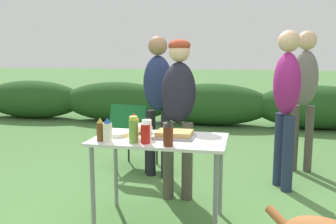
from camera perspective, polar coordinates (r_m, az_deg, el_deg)
The scene contains 18 objects.
ground_plane at distance 3.35m, azimuth -1.22°, elevation -16.42°, with size 60.00×60.00×0.00m, color #4C7A3D.
shrub_hedge at distance 7.58m, azimuth 6.62°, elevation 1.19°, with size 14.40×0.90×0.83m.
folding_table at distance 3.12m, azimuth -1.26°, elevation -5.36°, with size 1.10×0.64×0.74m.
food_tray at distance 3.12m, azimuth 0.99°, elevation -3.43°, with size 0.33×0.25×0.06m.
plate_stack at distance 3.21m, azimuth -7.83°, elevation -3.33°, with size 0.21×0.21×0.03m, color white.
mixing_bowl at distance 3.30m, azimuth -4.05°, elevation -2.44°, with size 0.20×0.20×0.09m, color silver.
paper_cup_stack at distance 3.09m, azimuth -3.27°, elevation -2.60°, with size 0.08×0.08×0.15m, color white.
mayo_bottle at distance 2.99m, azimuth -9.20°, elevation -2.81°, with size 0.07×0.07×0.19m.
mustard_bottle at distance 3.11m, azimuth -5.22°, elevation -2.14°, with size 0.08×0.08×0.21m.
bbq_sauce_bottle at distance 2.82m, azimuth 0.03°, elevation -3.43°, with size 0.08×0.08×0.19m.
ketchup_bottle at distance 2.91m, azimuth -3.46°, elevation -3.04°, with size 0.07×0.07×0.19m.
beer_bottle at distance 3.04m, azimuth -10.28°, elevation -2.69°, with size 0.06×0.06×0.19m.
relish_jar at distance 2.94m, azimuth -5.28°, elevation -2.72°, with size 0.07×0.07×0.21m.
standing_person_in_olive_jacket at distance 3.69m, azimuth 1.61°, elevation 2.08°, with size 0.40×0.50×1.57m.
standing_person_in_red_jacket at distance 4.75m, azimuth 20.09°, elevation 3.81°, with size 0.34×0.27×1.70m.
standing_person_with_beanie at distance 4.27m, azimuth -1.54°, elevation 2.88°, with size 0.39×0.31×1.62m.
standing_person_in_navy_coat at distance 4.07m, azimuth 17.58°, elevation 2.53°, with size 0.37×0.42×1.67m.
camp_chair_green_behind_table at distance 4.61m, azimuth -5.35°, elevation -3.18°, with size 0.53×0.63×0.83m.
Camera 1 is at (0.70, -2.94, 1.44)m, focal length 40.00 mm.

